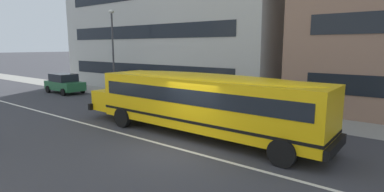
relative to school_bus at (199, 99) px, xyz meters
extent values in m
plane|color=#38383D|center=(0.50, -1.95, -1.66)|extent=(400.00, 400.00, 0.00)
cube|color=gray|center=(0.50, 5.64, -1.65)|extent=(120.00, 3.00, 0.01)
cube|color=silver|center=(0.50, -1.95, -1.65)|extent=(110.00, 0.16, 0.01)
cube|color=yellow|center=(0.24, 0.00, -0.11)|extent=(10.65, 2.46, 2.13)
cube|color=yellow|center=(-5.85, 0.02, -0.64)|extent=(1.56, 2.04, 1.06)
cube|color=black|center=(-6.63, 0.03, -1.00)|extent=(0.20, 2.42, 0.35)
cube|color=black|center=(5.64, -0.02, -1.00)|extent=(0.20, 2.42, 0.35)
cube|color=black|center=(0.24, 0.00, 0.28)|extent=(10.01, 2.50, 0.62)
cube|color=black|center=(0.24, 0.00, -0.74)|extent=(10.67, 2.49, 0.12)
ellipsoid|color=yellow|center=(0.24, 0.00, 0.96)|extent=(10.22, 2.27, 0.35)
cylinder|color=red|center=(-3.16, 1.40, -0.21)|extent=(0.43, 0.43, 0.03)
cylinder|color=black|center=(-3.81, -1.19, -1.17)|extent=(0.97, 0.27, 0.97)
cylinder|color=black|center=(-3.80, 1.22, -1.17)|extent=(0.97, 0.27, 0.97)
cylinder|color=black|center=(4.28, -1.23, -1.17)|extent=(0.97, 0.27, 0.97)
cylinder|color=black|center=(4.29, 1.19, -1.17)|extent=(0.97, 0.27, 0.97)
cube|color=#236038|center=(-16.35, 2.97, -1.01)|extent=(3.95, 1.82, 0.70)
cube|color=black|center=(-16.50, 2.97, -0.34)|extent=(2.25, 1.63, 0.64)
cylinder|color=black|center=(-15.03, 3.78, -1.36)|extent=(0.61, 0.20, 0.60)
cylinder|color=black|center=(-15.08, 2.08, -1.36)|extent=(0.61, 0.20, 0.60)
cylinder|color=black|center=(-17.63, 3.86, -1.36)|extent=(0.61, 0.20, 0.60)
cylinder|color=black|center=(-17.68, 2.16, -1.36)|extent=(0.61, 0.20, 0.60)
cylinder|color=#38383D|center=(-12.22, 4.94, 1.59)|extent=(0.14, 0.14, 6.50)
ellipsoid|color=silver|center=(-12.22, 4.94, 4.99)|extent=(0.44, 0.44, 0.30)
cube|color=#B7B7B2|center=(-11.49, 11.86, 6.34)|extent=(21.98, 9.44, 16.00)
cube|color=black|center=(-11.49, 7.12, 0.26)|extent=(18.47, 0.04, 1.10)
cube|color=black|center=(-11.49, 7.12, 3.46)|extent=(18.47, 0.04, 1.10)
camera|label=1|loc=(7.72, -10.54, 2.30)|focal=28.19mm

